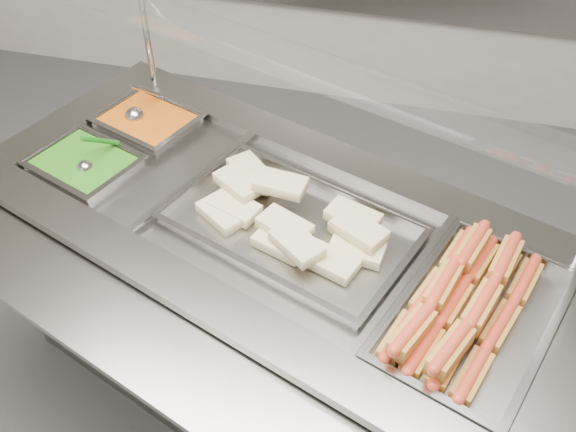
% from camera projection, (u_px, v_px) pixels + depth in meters
% --- Properties ---
extents(steam_counter, '(2.10, 1.47, 0.92)m').
position_uv_depth(steam_counter, '(276.00, 312.00, 2.22)').
color(steam_counter, gray).
rests_on(steam_counter, ground).
extents(tray_rail, '(1.82, 0.97, 0.05)m').
position_uv_depth(tray_rail, '(154.00, 345.00, 1.63)').
color(tray_rail, gray).
rests_on(tray_rail, steam_counter).
extents(sneeze_guard, '(1.69, 0.87, 0.45)m').
position_uv_depth(sneeze_guard, '(319.00, 72.00, 1.79)').
color(sneeze_guard, silver).
rests_on(sneeze_guard, steam_counter).
extents(pan_hotdogs, '(0.52, 0.65, 0.10)m').
position_uv_depth(pan_hotdogs, '(473.00, 323.00, 1.67)').
color(pan_hotdogs, gray).
rests_on(pan_hotdogs, steam_counter).
extents(pan_wraps, '(0.80, 0.63, 0.07)m').
position_uv_depth(pan_wraps, '(291.00, 230.00, 1.90)').
color(pan_wraps, gray).
rests_on(pan_wraps, steam_counter).
extents(pan_beans, '(0.37, 0.34, 0.10)m').
position_uv_depth(pan_beans, '(149.00, 128.00, 2.30)').
color(pan_beans, gray).
rests_on(pan_beans, steam_counter).
extents(pan_peas, '(0.37, 0.34, 0.10)m').
position_uv_depth(pan_peas, '(86.00, 171.00, 2.12)').
color(pan_peas, gray).
rests_on(pan_peas, steam_counter).
extents(hotdogs_in_buns, '(0.41, 0.57, 0.12)m').
position_uv_depth(hotdogs_in_buns, '(463.00, 305.00, 1.65)').
color(hotdogs_in_buns, '#965B1F').
rests_on(hotdogs_in_buns, pan_hotdogs).
extents(tortilla_wraps, '(0.59, 0.44, 0.10)m').
position_uv_depth(tortilla_wraps, '(287.00, 216.00, 1.89)').
color(tortilla_wraps, '#C6B185').
rests_on(tortilla_wraps, pan_wraps).
extents(ladle, '(0.10, 0.19, 0.16)m').
position_uv_depth(ladle, '(136.00, 115.00, 2.27)').
color(ladle, '#ACABB0').
rests_on(ladle, pan_beans).
extents(serving_spoon, '(0.09, 0.17, 0.15)m').
position_uv_depth(serving_spoon, '(88.00, 163.00, 2.07)').
color(serving_spoon, '#ACABB0').
rests_on(serving_spoon, pan_peas).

